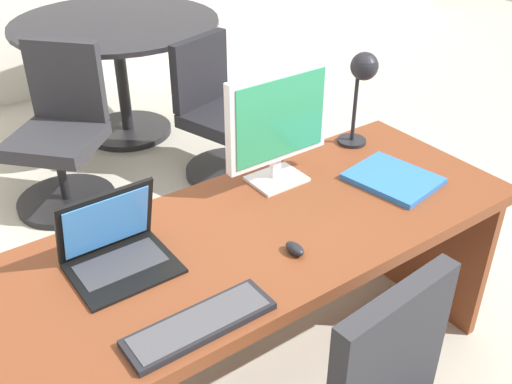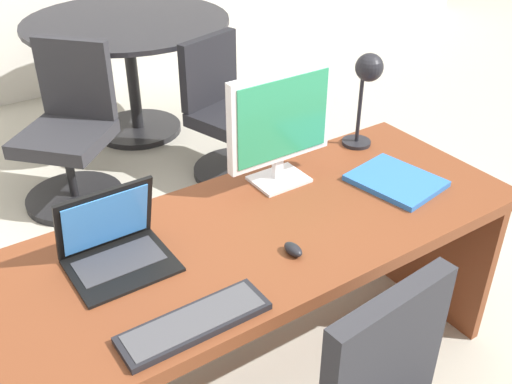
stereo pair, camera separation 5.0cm
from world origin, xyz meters
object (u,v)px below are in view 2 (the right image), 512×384
(mouse, at_px, (292,250))
(desk_lamp, at_px, (367,80))
(keyboard, at_px, (195,323))
(desk, at_px, (255,266))
(monitor, at_px, (281,122))
(book, at_px, (396,181))
(meeting_chair_far, at_px, (71,140))
(meeting_table, at_px, (129,48))
(laptop, at_px, (112,239))
(meeting_chair_near, at_px, (230,123))

(mouse, distance_m, desk_lamp, 0.84)
(keyboard, xyz_separation_m, mouse, (0.40, 0.10, 0.01))
(desk, bearing_deg, monitor, 37.10)
(book, bearing_deg, meeting_chair_far, 110.74)
(keyboard, bearing_deg, desk_lamp, 26.07)
(keyboard, bearing_deg, monitor, 37.66)
(book, distance_m, meeting_chair_far, 1.97)
(desk_lamp, distance_m, meeting_table, 2.16)
(desk, height_order, book, book)
(desk, distance_m, keyboard, 0.56)
(laptop, height_order, meeting_chair_near, laptop)
(desk_lamp, bearing_deg, meeting_chair_near, 84.10)
(monitor, height_order, meeting_chair_near, monitor)
(mouse, xyz_separation_m, desk_lamp, (0.67, 0.42, 0.27))
(laptop, bearing_deg, desk_lamp, 6.68)
(meeting_chair_far, bearing_deg, keyboard, -98.35)
(keyboard, distance_m, mouse, 0.41)
(desk, relative_size, desk_lamp, 4.61)
(meeting_chair_near, height_order, meeting_chair_far, meeting_chair_far)
(laptop, distance_m, desk_lamp, 1.17)
(mouse, height_order, meeting_table, meeting_table)
(book, height_order, meeting_chair_far, meeting_chair_far)
(desk_lamp, relative_size, book, 1.15)
(mouse, bearing_deg, meeting_chair_near, 64.44)
(monitor, height_order, meeting_table, monitor)
(meeting_table, bearing_deg, desk_lamp, -86.62)
(laptop, relative_size, mouse, 4.03)
(meeting_chair_near, bearing_deg, desk, -118.61)
(desk, distance_m, laptop, 0.55)
(desk, distance_m, monitor, 0.52)
(keyboard, height_order, meeting_chair_near, meeting_chair_near)
(meeting_chair_near, bearing_deg, meeting_chair_far, 164.46)
(monitor, bearing_deg, desk, -142.90)
(desk, distance_m, meeting_chair_far, 1.73)
(meeting_table, height_order, meeting_chair_near, meeting_chair_near)
(keyboard, distance_m, book, 1.01)
(desk, relative_size, keyboard, 4.39)
(mouse, bearing_deg, monitor, 59.25)
(book, relative_size, meeting_table, 0.26)
(desk_lamp, bearing_deg, desk, -162.67)
(monitor, xyz_separation_m, desk_lamp, (0.44, 0.04, 0.05))
(mouse, bearing_deg, laptop, 148.03)
(laptop, height_order, desk_lamp, desk_lamp)
(meeting_chair_near, bearing_deg, laptop, -132.40)
(keyboard, xyz_separation_m, meeting_chair_far, (0.30, 2.03, -0.40))
(mouse, xyz_separation_m, meeting_table, (0.55, 2.53, -0.16))
(laptop, height_order, keyboard, laptop)
(keyboard, relative_size, meeting_chair_near, 0.50)
(keyboard, relative_size, desk_lamp, 1.05)
(keyboard, height_order, mouse, mouse)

